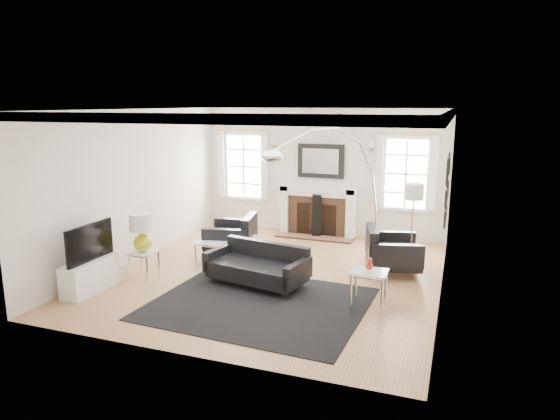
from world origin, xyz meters
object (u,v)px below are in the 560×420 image
at_px(coffee_table, 227,241).
at_px(armchair_left, 234,237).
at_px(gourd_lamp, 142,230).
at_px(arc_floor_lamp, 327,192).
at_px(sofa, 259,267).
at_px(fireplace, 318,212).
at_px(armchair_right, 390,252).

bearing_deg(coffee_table, armchair_left, 94.43).
relative_size(gourd_lamp, arc_floor_lamp, 0.25).
relative_size(armchair_left, coffee_table, 1.19).
bearing_deg(coffee_table, sofa, -42.63).
distance_m(fireplace, armchair_right, 2.75).
height_order(sofa, coffee_table, sofa).
bearing_deg(armchair_left, coffee_table, -85.57).
xyz_separation_m(fireplace, armchair_right, (1.86, -2.02, -0.17)).
height_order(armchair_right, arc_floor_lamp, arc_floor_lamp).
bearing_deg(coffee_table, gourd_lamp, -123.60).
xyz_separation_m(sofa, armchair_left, (-1.05, 1.29, 0.08)).
xyz_separation_m(fireplace, armchair_left, (-1.12, -2.02, -0.17)).
relative_size(coffee_table, arc_floor_lamp, 0.37).
xyz_separation_m(fireplace, gourd_lamp, (-1.99, -3.71, 0.30)).
height_order(fireplace, arc_floor_lamp, arc_floor_lamp).
relative_size(armchair_left, arc_floor_lamp, 0.44).
xyz_separation_m(sofa, arc_floor_lamp, (0.85, 1.06, 1.11)).
bearing_deg(fireplace, armchair_left, -119.13).
distance_m(sofa, armchair_right, 2.33).
bearing_deg(armchair_left, sofa, -50.88).
xyz_separation_m(armchair_left, gourd_lamp, (-0.87, -1.70, 0.48)).
distance_m(armchair_left, gourd_lamp, 1.97).
distance_m(armchair_left, arc_floor_lamp, 2.17).
height_order(sofa, gourd_lamp, gourd_lamp).
bearing_deg(fireplace, armchair_right, -47.27).
xyz_separation_m(sofa, coffee_table, (-1.02, 0.94, 0.10)).
height_order(gourd_lamp, arc_floor_lamp, arc_floor_lamp).
bearing_deg(sofa, gourd_lamp, -168.01).
bearing_deg(armchair_right, coffee_table, -173.27).
relative_size(coffee_table, gourd_lamp, 1.45).
bearing_deg(arc_floor_lamp, sofa, -128.70).
bearing_deg(gourd_lamp, fireplace, 61.79).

